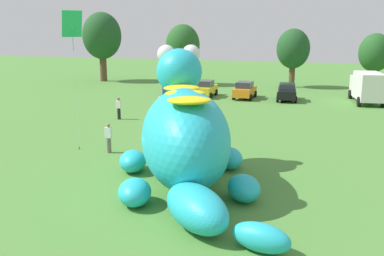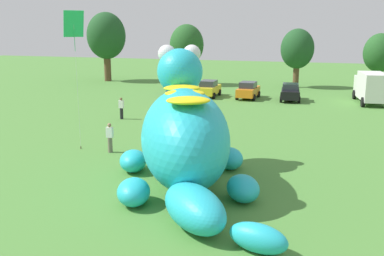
{
  "view_description": "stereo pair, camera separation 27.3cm",
  "coord_description": "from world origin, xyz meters",
  "px_view_note": "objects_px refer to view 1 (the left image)",
  "views": [
    {
      "loc": [
        6.47,
        -17.12,
        6.9
      ],
      "look_at": [
        0.45,
        1.67,
        2.42
      ],
      "focal_mm": 40.73,
      "sensor_mm": 36.0,
      "label": 1
    },
    {
      "loc": [
        6.73,
        -17.04,
        6.9
      ],
      "look_at": [
        0.45,
        1.67,
        2.42
      ],
      "focal_mm": 40.73,
      "sensor_mm": 36.0,
      "label": 2
    }
  ],
  "objects_px": {
    "car_blue": "(175,86)",
    "car_orange": "(245,90)",
    "car_yellow": "(205,89)",
    "spectator_wandering": "(167,127)",
    "box_truck": "(367,86)",
    "spectator_mid_field": "(109,138)",
    "giant_inflatable_creature": "(186,137)",
    "spectator_near_inflatable": "(159,107)",
    "spectator_by_cars": "(119,109)",
    "car_black": "(287,92)",
    "tethered_flying_kite": "(72,26)"
  },
  "relations": [
    {
      "from": "box_truck",
      "to": "spectator_by_cars",
      "type": "bearing_deg",
      "value": -143.04
    },
    {
      "from": "box_truck",
      "to": "spectator_wandering",
      "type": "bearing_deg",
      "value": -123.89
    },
    {
      "from": "spectator_near_inflatable",
      "to": "car_black",
      "type": "bearing_deg",
      "value": 52.92
    },
    {
      "from": "car_yellow",
      "to": "spectator_wandering",
      "type": "distance_m",
      "value": 18.65
    },
    {
      "from": "car_orange",
      "to": "spectator_near_inflatable",
      "type": "distance_m",
      "value": 12.67
    },
    {
      "from": "box_truck",
      "to": "spectator_near_inflatable",
      "type": "distance_m",
      "value": 20.59
    },
    {
      "from": "car_blue",
      "to": "spectator_wandering",
      "type": "relative_size",
      "value": 2.49
    },
    {
      "from": "car_orange",
      "to": "spectator_mid_field",
      "type": "xyz_separation_m",
      "value": [
        -3.54,
        -22.21,
        -0.01
      ]
    },
    {
      "from": "car_blue",
      "to": "spectator_mid_field",
      "type": "bearing_deg",
      "value": -79.48
    },
    {
      "from": "spectator_near_inflatable",
      "to": "spectator_wandering",
      "type": "relative_size",
      "value": 1.0
    },
    {
      "from": "spectator_by_cars",
      "to": "spectator_wandering",
      "type": "relative_size",
      "value": 1.0
    },
    {
      "from": "car_blue",
      "to": "car_yellow",
      "type": "height_order",
      "value": "same"
    },
    {
      "from": "car_blue",
      "to": "spectator_by_cars",
      "type": "distance_m",
      "value": 13.96
    },
    {
      "from": "giant_inflatable_creature",
      "to": "car_blue",
      "type": "height_order",
      "value": "giant_inflatable_creature"
    },
    {
      "from": "giant_inflatable_creature",
      "to": "spectator_mid_field",
      "type": "xyz_separation_m",
      "value": [
        -5.86,
        3.66,
        -1.4
      ]
    },
    {
      "from": "car_black",
      "to": "spectator_wandering",
      "type": "height_order",
      "value": "car_black"
    },
    {
      "from": "box_truck",
      "to": "car_blue",
      "type": "bearing_deg",
      "value": -179.01
    },
    {
      "from": "giant_inflatable_creature",
      "to": "box_truck",
      "type": "xyz_separation_m",
      "value": [
        9.29,
        26.71,
        -0.65
      ]
    },
    {
      "from": "tethered_flying_kite",
      "to": "car_yellow",
      "type": "bearing_deg",
      "value": 86.31
    },
    {
      "from": "car_orange",
      "to": "spectator_by_cars",
      "type": "relative_size",
      "value": 2.41
    },
    {
      "from": "car_black",
      "to": "spectator_by_cars",
      "type": "height_order",
      "value": "car_black"
    },
    {
      "from": "car_blue",
      "to": "box_truck",
      "type": "height_order",
      "value": "box_truck"
    },
    {
      "from": "car_yellow",
      "to": "spectator_near_inflatable",
      "type": "xyz_separation_m",
      "value": [
        -0.48,
        -11.7,
        -0.01
      ]
    },
    {
      "from": "spectator_wandering",
      "to": "tethered_flying_kite",
      "type": "relative_size",
      "value": 0.22
    },
    {
      "from": "box_truck",
      "to": "spectator_mid_field",
      "type": "height_order",
      "value": "box_truck"
    },
    {
      "from": "car_blue",
      "to": "spectator_near_inflatable",
      "type": "bearing_deg",
      "value": -75.75
    },
    {
      "from": "car_orange",
      "to": "spectator_mid_field",
      "type": "height_order",
      "value": "car_orange"
    },
    {
      "from": "car_blue",
      "to": "car_orange",
      "type": "distance_m",
      "value": 7.77
    },
    {
      "from": "car_blue",
      "to": "spectator_wandering",
      "type": "height_order",
      "value": "car_blue"
    },
    {
      "from": "car_blue",
      "to": "car_orange",
      "type": "bearing_deg",
      "value": -3.68
    },
    {
      "from": "spectator_mid_field",
      "to": "box_truck",
      "type": "bearing_deg",
      "value": 56.68
    },
    {
      "from": "car_orange",
      "to": "spectator_wandering",
      "type": "distance_m",
      "value": 18.59
    },
    {
      "from": "car_black",
      "to": "spectator_by_cars",
      "type": "distance_m",
      "value": 17.71
    },
    {
      "from": "car_yellow",
      "to": "car_orange",
      "type": "distance_m",
      "value": 4.15
    },
    {
      "from": "car_orange",
      "to": "car_black",
      "type": "bearing_deg",
      "value": -1.0
    },
    {
      "from": "giant_inflatable_creature",
      "to": "spectator_near_inflatable",
      "type": "xyz_separation_m",
      "value": [
        -6.96,
        14.08,
        -1.4
      ]
    },
    {
      "from": "giant_inflatable_creature",
      "to": "spectator_mid_field",
      "type": "bearing_deg",
      "value": 148.04
    },
    {
      "from": "car_orange",
      "to": "spectator_near_inflatable",
      "type": "xyz_separation_m",
      "value": [
        -4.63,
        -11.79,
        -0.01
      ]
    },
    {
      "from": "car_blue",
      "to": "car_yellow",
      "type": "distance_m",
      "value": 3.65
    },
    {
      "from": "car_orange",
      "to": "spectator_wandering",
      "type": "height_order",
      "value": "car_orange"
    },
    {
      "from": "giant_inflatable_creature",
      "to": "box_truck",
      "type": "distance_m",
      "value": 28.28
    },
    {
      "from": "spectator_mid_field",
      "to": "spectator_wandering",
      "type": "xyz_separation_m",
      "value": [
        2.14,
        3.67,
        0.0
      ]
    },
    {
      "from": "car_yellow",
      "to": "box_truck",
      "type": "height_order",
      "value": "box_truck"
    },
    {
      "from": "giant_inflatable_creature",
      "to": "car_black",
      "type": "relative_size",
      "value": 2.49
    },
    {
      "from": "car_blue",
      "to": "car_orange",
      "type": "height_order",
      "value": "same"
    },
    {
      "from": "spectator_wandering",
      "to": "car_orange",
      "type": "bearing_deg",
      "value": 85.68
    },
    {
      "from": "spectator_wandering",
      "to": "tethered_flying_kite",
      "type": "height_order",
      "value": "tethered_flying_kite"
    },
    {
      "from": "giant_inflatable_creature",
      "to": "car_orange",
      "type": "bearing_deg",
      "value": 95.14
    },
    {
      "from": "car_black",
      "to": "box_truck",
      "type": "height_order",
      "value": "box_truck"
    },
    {
      "from": "car_yellow",
      "to": "car_orange",
      "type": "bearing_deg",
      "value": 1.26
    }
  ]
}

